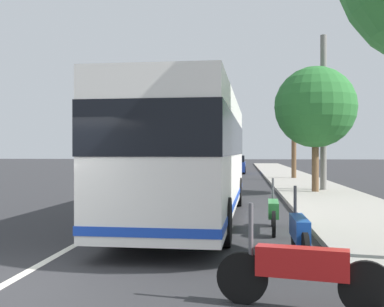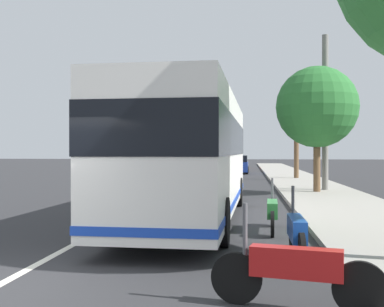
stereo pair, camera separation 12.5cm
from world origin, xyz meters
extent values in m
cube|color=#9E998E|center=(10.00, -6.81, 0.07)|extent=(110.00, 3.60, 0.14)
cube|color=silver|center=(10.00, 0.00, 0.00)|extent=(110.00, 0.16, 0.01)
cube|color=silver|center=(6.91, -2.00, 1.86)|extent=(11.14, 2.75, 3.03)
cube|color=black|center=(6.91, -2.00, 2.31)|extent=(11.19, 2.79, 0.95)
cube|color=#193FB2|center=(6.91, -2.00, 0.60)|extent=(11.18, 2.78, 0.16)
cylinder|color=black|center=(10.48, -0.97, 0.50)|extent=(1.01, 0.33, 1.00)
cylinder|color=black|center=(10.42, -3.23, 0.50)|extent=(1.01, 0.33, 1.00)
cylinder|color=black|center=(3.39, -0.78, 0.50)|extent=(1.01, 0.33, 1.00)
cylinder|color=black|center=(3.33, -3.03, 0.50)|extent=(1.01, 0.33, 1.00)
cylinder|color=black|center=(-0.19, -3.41, 0.33)|extent=(0.22, 0.65, 0.65)
cylinder|color=black|center=(-0.50, -4.85, 0.33)|extent=(0.22, 0.65, 0.65)
cube|color=red|center=(-0.34, -4.13, 0.58)|extent=(0.47, 1.13, 0.36)
cylinder|color=#4C4C51|center=(-0.21, -3.52, 0.93)|extent=(0.06, 0.06, 0.70)
cylinder|color=black|center=(3.15, -4.42, 0.31)|extent=(0.63, 0.08, 0.63)
cylinder|color=black|center=(1.49, -4.41, 0.31)|extent=(0.63, 0.08, 0.63)
cube|color=#1947A5|center=(2.32, -4.41, 0.56)|extent=(1.24, 0.24, 0.38)
cylinder|color=#4C4C51|center=(3.02, -4.42, 0.91)|extent=(0.06, 0.06, 0.70)
cylinder|color=black|center=(6.07, -4.19, 0.29)|extent=(0.59, 0.11, 0.59)
cylinder|color=black|center=(4.51, -4.11, 0.29)|extent=(0.59, 0.11, 0.59)
cube|color=#338C3F|center=(5.29, -4.15, 0.54)|extent=(1.18, 0.30, 0.37)
cylinder|color=#4C4C51|center=(5.96, -4.18, 0.89)|extent=(0.06, 0.06, 0.70)
cube|color=navy|center=(35.08, -2.69, 0.59)|extent=(4.29, 1.94, 0.82)
cube|color=black|center=(34.96, -2.69, 1.29)|extent=(2.27, 1.76, 0.57)
cylinder|color=black|center=(36.50, -1.86, 0.32)|extent=(0.64, 0.23, 0.64)
cylinder|color=black|center=(36.47, -3.57, 0.32)|extent=(0.64, 0.23, 0.64)
cylinder|color=black|center=(33.68, -1.81, 0.32)|extent=(0.64, 0.23, 0.64)
cylinder|color=black|center=(33.66, -3.53, 0.32)|extent=(0.64, 0.23, 0.64)
cube|color=gold|center=(47.35, 2.47, 0.58)|extent=(4.22, 1.87, 0.81)
cube|color=black|center=(47.45, 2.47, 1.28)|extent=(1.94, 1.66, 0.59)
cylinder|color=black|center=(46.01, 1.63, 0.32)|extent=(0.65, 0.24, 0.64)
cylinder|color=black|center=(45.95, 3.20, 0.32)|extent=(0.65, 0.24, 0.64)
cylinder|color=black|center=(48.76, 1.73, 0.32)|extent=(0.65, 0.24, 0.64)
cylinder|color=black|center=(48.70, 3.30, 0.32)|extent=(0.65, 0.24, 0.64)
cube|color=gray|center=(39.78, -2.60, 0.57)|extent=(4.08, 1.96, 0.77)
cube|color=black|center=(39.59, -2.59, 1.24)|extent=(2.06, 1.70, 0.58)
cylinder|color=black|center=(41.14, -1.89, 0.32)|extent=(0.65, 0.26, 0.64)
cylinder|color=black|center=(41.05, -3.46, 0.32)|extent=(0.65, 0.26, 0.64)
cylinder|color=black|center=(38.51, -1.74, 0.32)|extent=(0.65, 0.26, 0.64)
cylinder|color=black|center=(38.42, -3.31, 0.32)|extent=(0.65, 0.26, 0.64)
cube|color=red|center=(47.37, -2.14, 0.55)|extent=(4.73, 1.88, 0.75)
cube|color=black|center=(47.36, -2.14, 1.16)|extent=(2.38, 1.67, 0.46)
cylinder|color=black|center=(48.94, -1.40, 0.32)|extent=(0.65, 0.24, 0.64)
cylinder|color=black|center=(48.89, -2.97, 0.32)|extent=(0.65, 0.24, 0.64)
cylinder|color=black|center=(45.86, -1.31, 0.32)|extent=(0.65, 0.24, 0.64)
cylinder|color=black|center=(45.81, -2.88, 0.32)|extent=(0.65, 0.24, 0.64)
cylinder|color=brown|center=(15.22, -6.62, 1.41)|extent=(0.31, 0.31, 2.81)
sphere|color=#286B2D|center=(15.22, -6.62, 3.90)|extent=(3.61, 3.61, 3.61)
cylinder|color=brown|center=(26.09, -6.84, 2.23)|extent=(0.32, 0.32, 4.46)
sphere|color=#337F38|center=(26.09, -6.84, 5.23)|extent=(2.58, 2.58, 2.58)
cylinder|color=slate|center=(16.31, -7.15, 3.67)|extent=(0.29, 0.29, 7.35)
camera|label=1|loc=(-6.14, -3.42, 1.92)|focal=44.02mm
camera|label=2|loc=(-6.13, -3.54, 1.92)|focal=44.02mm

